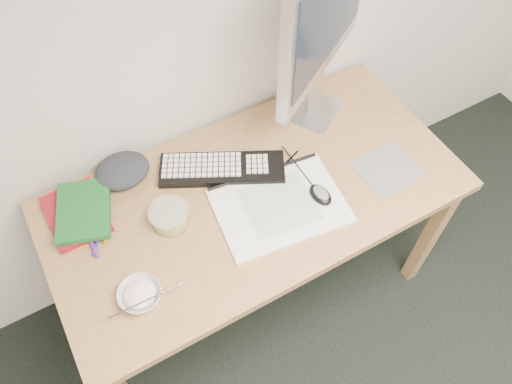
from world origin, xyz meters
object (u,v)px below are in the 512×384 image
Objects in this scene: sketchpad at (279,206)px; rice_bowl at (140,295)px; monitor at (325,17)px; desk at (255,206)px; keyboard at (222,169)px.

rice_bowl is (-0.52, -0.08, 0.01)m from sketchpad.
sketchpad is at bearing -169.07° from monitor.
desk is at bearing 19.05° from rice_bowl.
desk is at bearing -40.58° from keyboard.
monitor is at bearing 38.97° from keyboard.
desk is 3.27× the size of keyboard.
keyboard is (-0.05, 0.13, 0.09)m from desk.
desk is 2.10× the size of monitor.
sketchpad is at bearing -38.80° from keyboard.
rice_bowl is at bearing -164.68° from sketchpad.
sketchpad is at bearing -63.75° from desk.
keyboard is 0.64× the size of monitor.
monitor reaches higher than rice_bowl.
desk is 0.51m from rice_bowl.
monitor is at bearing 24.33° from rice_bowl.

